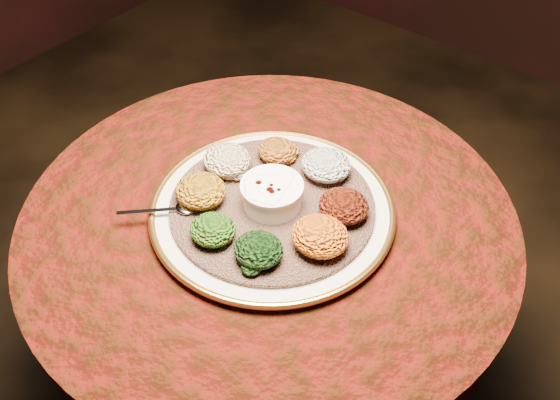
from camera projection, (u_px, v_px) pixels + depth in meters
The scene contains 13 objects.
table at pixel (269, 272), 1.33m from camera, with size 0.96×0.96×0.73m.
platter at pixel (272, 210), 1.19m from camera, with size 0.59×0.59×0.02m.
injera at pixel (272, 206), 1.18m from camera, with size 0.39×0.39×0.01m, color #895B44.
stew_bowl at pixel (272, 193), 1.16m from camera, with size 0.12×0.12×0.05m.
spoon at pixel (178, 209), 1.16m from camera, with size 0.11×0.11×0.01m.
portion_ayib at pixel (326, 165), 1.22m from camera, with size 0.10×0.10×0.05m, color silver.
portion_kitfo at pixel (344, 206), 1.14m from camera, with size 0.09×0.09×0.05m, color black.
portion_tikil at pixel (320, 236), 1.09m from camera, with size 0.10×0.10×0.05m, color #CB9310.
portion_gomen at pixel (258, 250), 1.07m from camera, with size 0.09×0.08×0.04m, color black.
portion_mixveg at pixel (213, 230), 1.10m from camera, with size 0.08×0.08×0.04m, color #9F2D0A.
portion_kik at pixel (201, 191), 1.17m from camera, with size 0.10×0.09×0.05m, color #BC7110.
portion_timatim at pixel (227, 160), 1.24m from camera, with size 0.10×0.09×0.05m, color maroon.
portion_shiro at pixel (277, 150), 1.26m from camera, with size 0.08×0.08×0.04m, color #9E5213.
Camera 1 is at (0.54, -0.65, 1.59)m, focal length 40.00 mm.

